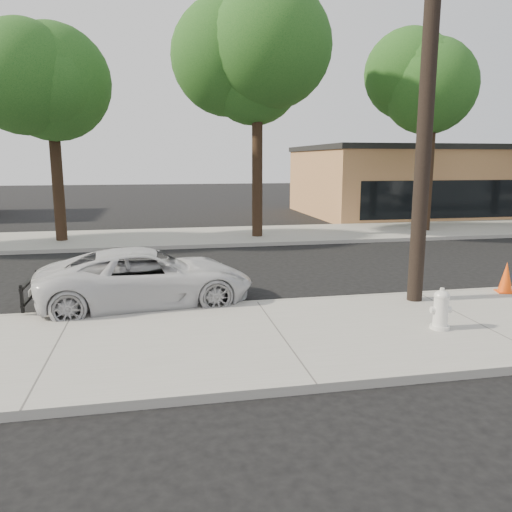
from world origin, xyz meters
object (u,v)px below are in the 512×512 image
police_cruiser (147,278)px  fire_hydrant (441,310)px  utility_pole (427,95)px  traffic_cone (506,278)px

police_cruiser → fire_hydrant: size_ratio=6.39×
police_cruiser → fire_hydrant: bearing=-126.3°
utility_pole → police_cruiser: size_ratio=1.86×
traffic_cone → police_cruiser: bearing=173.1°
fire_hydrant → traffic_cone: (3.05, 2.15, -0.00)m
utility_pole → police_cruiser: utility_pole is taller
utility_pole → traffic_cone: utility_pole is taller
police_cruiser → traffic_cone: bearing=-103.2°
utility_pole → traffic_cone: bearing=4.5°
utility_pole → fire_hydrant: bearing=-105.3°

